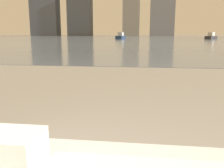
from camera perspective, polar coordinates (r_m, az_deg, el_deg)
The scene contains 5 objects.
towel_stack at distance 0.91m, azimuth -23.72°, elevation -13.64°, with size 0.25×0.16×0.12m.
harbor_water at distance 61.95m, azimuth 7.37°, elevation 10.46°, with size 180.00×110.00×0.01m.
harbor_boat_1 at distance 46.84m, azimuth 21.71°, elevation 10.00°, with size 2.64×3.26×1.19m.
harbor_boat_2 at distance 44.90m, azimuth 2.00°, elevation 10.77°, with size 1.58×3.35×1.21m.
skyline_tower_2 at distance 118.89m, azimuth 4.52°, elevation 17.85°, with size 7.00×13.98×28.72m.
Camera 1 is at (0.35, 0.06, 0.92)m, focal length 40.00 mm.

